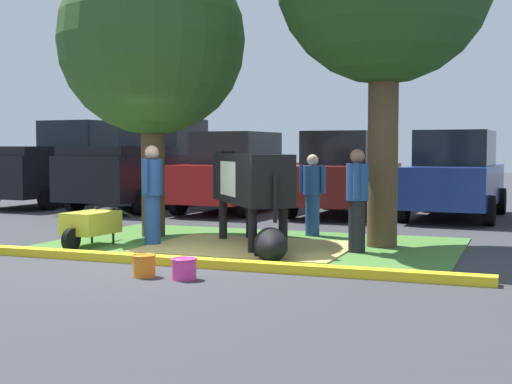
% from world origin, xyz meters
% --- Properties ---
extents(ground_plane, '(80.00, 80.00, 0.00)m').
position_xyz_m(ground_plane, '(0.00, 0.00, 0.00)').
color(ground_plane, '#38383D').
extents(grass_island, '(6.73, 4.21, 0.02)m').
position_xyz_m(grass_island, '(0.55, 2.23, 0.01)').
color(grass_island, '#477A33').
rests_on(grass_island, ground).
extents(curb_yellow, '(7.93, 0.24, 0.12)m').
position_xyz_m(curb_yellow, '(0.55, -0.02, 0.06)').
color(curb_yellow, yellow).
rests_on(curb_yellow, ground).
extents(hay_bedding, '(3.21, 2.41, 0.04)m').
position_xyz_m(hay_bedding, '(0.66, 1.84, 0.03)').
color(hay_bedding, tan).
rests_on(hay_bedding, ground).
extents(shade_tree_left, '(3.37, 3.37, 5.23)m').
position_xyz_m(shade_tree_left, '(-1.53, 2.63, 3.52)').
color(shade_tree_left, '#4C3823').
rests_on(shade_tree_left, ground).
extents(cow_holstein, '(2.25, 2.68, 1.56)m').
position_xyz_m(cow_holstein, '(0.55, 2.12, 1.11)').
color(cow_holstein, black).
rests_on(cow_holstein, ground).
extents(calf_lying, '(0.88, 1.32, 0.48)m').
position_xyz_m(calf_lying, '(1.38, 0.83, 0.24)').
color(calf_lying, black).
rests_on(calf_lying, ground).
extents(person_handler, '(0.34, 0.52, 1.61)m').
position_xyz_m(person_handler, '(2.38, 1.97, 0.86)').
color(person_handler, black).
rests_on(person_handler, ground).
extents(person_visitor_near, '(0.52, 0.34, 1.51)m').
position_xyz_m(person_visitor_near, '(1.16, 3.72, 0.80)').
color(person_visitor_near, '#23478C').
rests_on(person_visitor_near, ground).
extents(person_visitor_far, '(0.34, 0.53, 1.66)m').
position_xyz_m(person_visitor_far, '(-0.93, 1.53, 0.90)').
color(person_visitor_far, '#23478C').
rests_on(person_visitor_far, ground).
extents(wheelbarrow, '(0.66, 1.61, 0.63)m').
position_xyz_m(wheelbarrow, '(-1.85, 1.10, 0.39)').
color(wheelbarrow, gold).
rests_on(wheelbarrow, ground).
extents(bucket_orange, '(0.31, 0.31, 0.28)m').
position_xyz_m(bucket_orange, '(0.32, -0.95, 0.15)').
color(bucket_orange, orange).
rests_on(bucket_orange, ground).
extents(bucket_pink, '(0.33, 0.33, 0.27)m').
position_xyz_m(bucket_pink, '(0.87, -0.93, 0.14)').
color(bucket_pink, '#EA3893').
rests_on(bucket_pink, ground).
extents(pickup_truck_black, '(2.42, 5.49, 2.42)m').
position_xyz_m(pickup_truck_black, '(-7.68, 8.45, 1.11)').
color(pickup_truck_black, black).
rests_on(pickup_truck_black, ground).
extents(pickup_truck_maroon, '(2.42, 5.49, 2.42)m').
position_xyz_m(pickup_truck_maroon, '(-4.72, 8.13, 1.11)').
color(pickup_truck_maroon, black).
rests_on(pickup_truck_maroon, ground).
extents(sedan_red, '(2.19, 4.48, 2.02)m').
position_xyz_m(sedan_red, '(-2.05, 7.92, 0.98)').
color(sedan_red, red).
rests_on(sedan_red, ground).
extents(sedan_silver, '(2.19, 4.48, 2.02)m').
position_xyz_m(sedan_silver, '(0.70, 8.17, 0.98)').
color(sedan_silver, maroon).
rests_on(sedan_silver, ground).
extents(sedan_blue, '(2.19, 4.48, 2.02)m').
position_xyz_m(sedan_blue, '(3.28, 8.22, 0.98)').
color(sedan_blue, navy).
rests_on(sedan_blue, ground).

